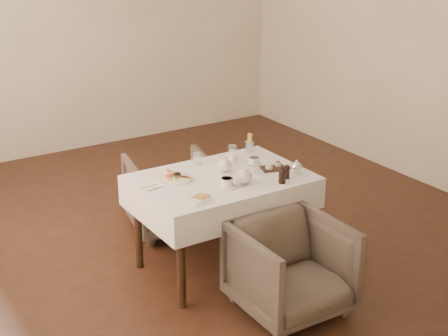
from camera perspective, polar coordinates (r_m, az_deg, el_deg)
The scene contains 20 objects.
table at distance 5.14m, azimuth -0.23°, elevation -1.96°, with size 1.28×0.88×0.75m.
armchair_near at distance 4.74m, azimuth 5.57°, elevation -8.29°, with size 0.70×0.72×0.66m, color #4A3F36.
armchair_far at distance 5.92m, azimuth -4.46°, elevation -2.13°, with size 0.69×0.71×0.65m, color #4A3F36.
breakfast_plate at distance 5.07m, azimuth -4.26°, elevation -0.82°, with size 0.28×0.28×0.03m.
side_plate at distance 4.69m, azimuth -1.98°, elevation -2.64°, with size 0.20×0.19×0.02m.
teapot_centre at distance 5.17m, azimuth 0.01°, elevation 0.33°, with size 0.15×0.12×0.12m, color white, non-canonical shape.
teapot_front at distance 4.94m, azimuth 1.64°, elevation -0.62°, with size 0.17×0.13×0.13m, color white, non-canonical shape.
creamer at distance 5.36m, azimuth 0.73°, elevation 0.81°, with size 0.06×0.06×0.07m, color white.
teacup_near at distance 4.90m, azimuth 0.22°, elevation -1.26°, with size 0.14×0.14×0.07m.
teacup_far at distance 5.31m, azimuth 2.52°, elevation 0.51°, with size 0.14×0.14×0.07m.
glass_left at distance 5.34m, azimuth -2.25°, elevation 0.80°, with size 0.07×0.07×0.09m, color silver.
glass_mid at distance 5.17m, azimuth 2.30°, elevation 0.13°, with size 0.07×0.07×0.10m, color silver.
glass_right at distance 5.49m, azimuth 0.73°, elevation 1.42°, with size 0.07×0.07×0.10m, color silver.
condiment_board at distance 5.25m, azimuth 4.11°, elevation 0.04°, with size 0.21×0.17×0.05m.
pepper_mill_left at distance 4.98m, azimuth 4.86°, elevation -0.59°, with size 0.06×0.06×0.12m, color black, non-canonical shape.
pepper_mill_right at distance 5.07m, azimuth 5.24°, elevation -0.29°, with size 0.05×0.05×0.11m, color black, non-canonical shape.
silver_pot at distance 5.17m, azimuth 6.04°, elevation 0.11°, with size 0.10×0.08×0.11m, color white, non-canonical shape.
fries_cup at distance 5.58m, azimuth 2.13°, elevation 2.00°, with size 0.08×0.08×0.17m.
cutlery_fork at distance 4.95m, azimuth -6.07°, elevation -1.50°, with size 0.01×0.18×0.00m, color silver.
cutlery_knife at distance 4.91m, azimuth -5.46°, elevation -1.66°, with size 0.02×0.20×0.00m, color silver.
Camera 1 is at (-2.95, -4.79, 2.63)m, focal length 55.00 mm.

